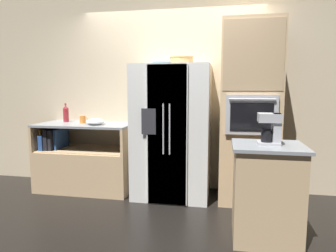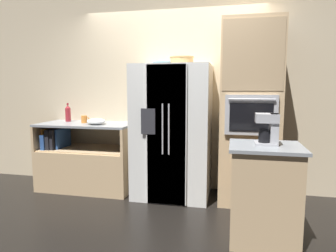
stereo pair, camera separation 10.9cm
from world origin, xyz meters
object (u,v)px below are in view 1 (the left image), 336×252
object	(u,v)px
mug	(83,119)
mixing_bowl	(95,122)
wicker_basket	(182,60)
fruit_bowl	(162,63)
wall_oven	(249,113)
bottle_tall	(66,113)
refrigerator	(172,132)
coffee_maker	(271,128)

from	to	relation	value
mug	mixing_bowl	size ratio (longest dim) A/B	0.48
wicker_basket	fruit_bowl	distance (m)	0.26
wall_oven	mixing_bowl	bearing A→B (deg)	-177.40
bottle_tall	mug	size ratio (longest dim) A/B	2.27
refrigerator	mixing_bowl	bearing A→B (deg)	-176.60
fruit_bowl	coffee_maker	xyz separation A→B (m)	(1.23, -1.00, -0.68)
mixing_bowl	fruit_bowl	bearing A→B (deg)	5.02
bottle_tall	coffee_maker	size ratio (longest dim) A/B	0.94
mug	mixing_bowl	bearing A→B (deg)	-26.05
wicker_basket	mug	size ratio (longest dim) A/B	2.54
fruit_bowl	mug	xyz separation A→B (m)	(-1.14, 0.04, -0.76)
mixing_bowl	coffee_maker	size ratio (longest dim) A/B	0.87
refrigerator	wall_oven	world-z (taller)	wall_oven
wall_oven	bottle_tall	size ratio (longest dim) A/B	8.26
fruit_bowl	bottle_tall	xyz separation A→B (m)	(-1.46, 0.16, -0.69)
fruit_bowl	wicker_basket	bearing A→B (deg)	-0.05
refrigerator	wall_oven	bearing A→B (deg)	1.74
coffee_maker	wicker_basket	bearing A→B (deg)	134.29
refrigerator	fruit_bowl	distance (m)	0.90
mixing_bowl	refrigerator	bearing A→B (deg)	3.40
wall_oven	fruit_bowl	size ratio (longest dim) A/B	8.90
mixing_bowl	bottle_tall	bearing A→B (deg)	157.10
mug	wall_oven	bearing A→B (deg)	-0.60
fruit_bowl	mug	bearing A→B (deg)	178.20
bottle_tall	mixing_bowl	bearing A→B (deg)	-22.90
fruit_bowl	mixing_bowl	size ratio (longest dim) A/B	1.00
coffee_maker	bottle_tall	bearing A→B (deg)	156.79
bottle_tall	coffee_maker	world-z (taller)	bottle_tall
wicker_basket	coffee_maker	size ratio (longest dim) A/B	1.05
bottle_tall	mixing_bowl	world-z (taller)	bottle_tall
refrigerator	mug	size ratio (longest dim) A/B	14.46
refrigerator	coffee_maker	distance (m)	1.48
mixing_bowl	coffee_maker	bearing A→B (deg)	-23.29
wicker_basket	wall_oven	bearing A→B (deg)	0.82
refrigerator	coffee_maker	bearing A→B (deg)	-41.92
bottle_tall	coffee_maker	distance (m)	2.93
fruit_bowl	mixing_bowl	xyz separation A→B (m)	(-0.90, -0.08, -0.77)
bottle_tall	mug	world-z (taller)	bottle_tall
wicker_basket	mixing_bowl	size ratio (longest dim) A/B	1.21
wall_oven	mug	world-z (taller)	wall_oven
mixing_bowl	mug	bearing A→B (deg)	153.95
mixing_bowl	wall_oven	bearing A→B (deg)	2.60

